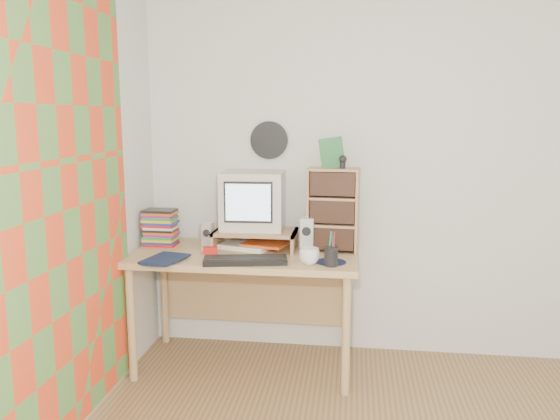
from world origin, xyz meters
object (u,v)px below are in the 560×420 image
(cd_rack, at_px, (333,210))
(diary, at_px, (151,256))
(keyboard, at_px, (245,260))
(dvd_stack, at_px, (160,224))
(mug, at_px, (309,256))
(crt_monitor, at_px, (253,201))
(desk, at_px, (247,270))

(cd_rack, xyz_separation_m, diary, (-1.06, -0.36, -0.24))
(keyboard, xyz_separation_m, diary, (-0.57, -0.00, 0.01))
(dvd_stack, relative_size, mug, 2.41)
(mug, bearing_deg, dvd_stack, 161.44)
(cd_rack, xyz_separation_m, mug, (-0.12, -0.34, -0.21))
(keyboard, bearing_deg, mug, -7.00)
(crt_monitor, xyz_separation_m, keyboard, (0.03, -0.40, -0.29))
(mug, bearing_deg, desk, 145.82)
(keyboard, xyz_separation_m, dvd_stack, (-0.64, 0.36, 0.13))
(mug, distance_m, diary, 0.94)
(desk, xyz_separation_m, keyboard, (0.05, -0.31, 0.15))
(diary, bearing_deg, desk, 43.77)
(keyboard, bearing_deg, desk, 88.73)
(keyboard, xyz_separation_m, cd_rack, (0.49, 0.36, 0.25))
(dvd_stack, distance_m, cd_rack, 1.13)
(keyboard, bearing_deg, crt_monitor, 83.39)
(cd_rack, bearing_deg, desk, -170.57)
(diary, bearing_deg, cd_rack, 31.51)
(dvd_stack, distance_m, mug, 1.07)
(crt_monitor, xyz_separation_m, dvd_stack, (-0.61, -0.03, -0.16))
(crt_monitor, distance_m, mug, 0.60)
(crt_monitor, relative_size, dvd_stack, 1.35)
(crt_monitor, distance_m, diary, 0.73)
(cd_rack, bearing_deg, diary, -156.86)
(desk, bearing_deg, dvd_stack, 174.87)
(keyboard, distance_m, cd_rack, 0.65)
(mug, bearing_deg, keyboard, -176.14)
(dvd_stack, height_order, diary, dvd_stack)
(keyboard, relative_size, cd_rack, 0.92)
(desk, height_order, dvd_stack, dvd_stack)
(crt_monitor, xyz_separation_m, mug, (0.40, -0.37, -0.26))
(desk, height_order, crt_monitor, crt_monitor)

